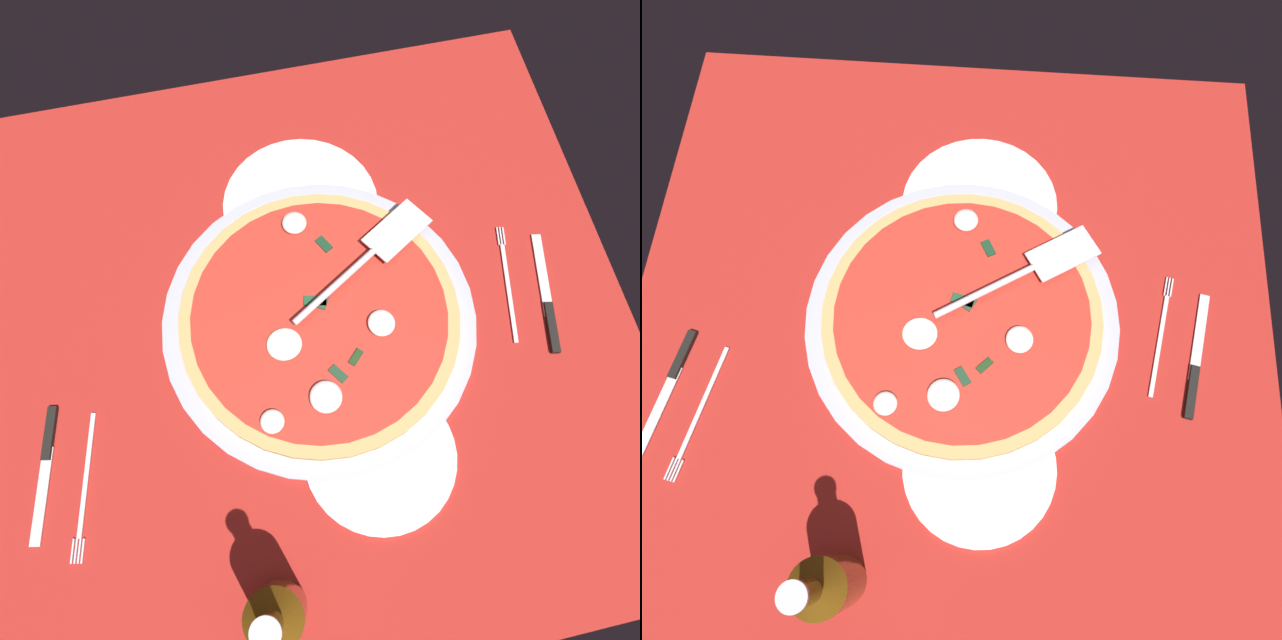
# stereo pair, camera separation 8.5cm
# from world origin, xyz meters

# --- Properties ---
(ground_plane) EXTENTS (0.94, 0.94, 0.01)m
(ground_plane) POSITION_xyz_m (0.00, 0.00, -0.00)
(ground_plane) COLOR #A7231D
(pizza_pan) EXTENTS (0.46, 0.46, 0.01)m
(pizza_pan) POSITION_xyz_m (0.00, 0.02, 0.01)
(pizza_pan) COLOR #B1B4C3
(pizza_pan) RESTS_ON ground_plane
(dinner_plate_left) EXTENTS (0.24, 0.24, 0.01)m
(dinner_plate_left) POSITION_xyz_m (-0.20, 0.03, 0.01)
(dinner_plate_left) COLOR white
(dinner_plate_left) RESTS_ON ground_plane
(dinner_plate_right) EXTENTS (0.21, 0.21, 0.01)m
(dinner_plate_right) POSITION_xyz_m (0.21, 0.06, 0.01)
(dinner_plate_right) COLOR white
(dinner_plate_right) RESTS_ON ground_plane
(pizza) EXTENTS (0.40, 0.40, 0.03)m
(pizza) POSITION_xyz_m (0.01, 0.02, 0.02)
(pizza) COLOR tan
(pizza) RESTS_ON pizza_pan
(pizza_server) EXTENTS (0.16, 0.24, 0.01)m
(pizza_server) POSITION_xyz_m (-0.07, 0.10, 0.05)
(pizza_server) COLOR silver
(pizza_server) RESTS_ON pizza
(place_setting_near) EXTENTS (0.22, 0.16, 0.01)m
(place_setting_near) POSITION_xyz_m (0.14, -0.36, 0.00)
(place_setting_near) COLOR white
(place_setting_near) RESTS_ON ground_plane
(place_setting_far) EXTENTS (0.22, 0.16, 0.01)m
(place_setting_far) POSITION_xyz_m (0.02, 0.33, 0.00)
(place_setting_far) COLOR white
(place_setting_far) RESTS_ON ground_plane
(beer_bottle) EXTENTS (0.07, 0.07, 0.24)m
(beer_bottle) POSITION_xyz_m (0.36, -0.11, 0.09)
(beer_bottle) COLOR #5D390C
(beer_bottle) RESTS_ON ground_plane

